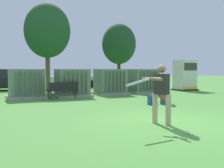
% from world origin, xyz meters
% --- Properties ---
extents(ground_plane, '(96.00, 96.00, 0.00)m').
position_xyz_m(ground_plane, '(0.00, 0.00, 0.00)').
color(ground_plane, '#51933D').
extents(transformer_west, '(2.10, 1.70, 1.62)m').
position_xyz_m(transformer_west, '(-2.67, 9.15, 0.79)').
color(transformer_west, '#9E9B93').
rests_on(transformer_west, ground).
extents(transformer_mid_west, '(2.10, 1.70, 1.62)m').
position_xyz_m(transformer_mid_west, '(-0.09, 8.87, 0.79)').
color(transformer_mid_west, '#9E9B93').
rests_on(transformer_mid_west, ground).
extents(transformer_mid_east, '(2.10, 1.70, 1.62)m').
position_xyz_m(transformer_mid_east, '(2.58, 9.16, 0.79)').
color(transformer_mid_east, '#9E9B93').
rests_on(transformer_mid_east, ground).
extents(transformer_east, '(2.10, 1.70, 1.62)m').
position_xyz_m(transformer_east, '(5.10, 9.16, 0.79)').
color(transformer_east, '#9E9B93').
rests_on(transformer_east, ground).
extents(generator_enclosure, '(1.60, 1.40, 2.30)m').
position_xyz_m(generator_enclosure, '(9.10, 9.49, 1.14)').
color(generator_enclosure, '#262626').
rests_on(generator_enclosure, ground).
extents(park_bench, '(1.84, 0.80, 0.92)m').
position_xyz_m(park_bench, '(-0.93, 7.92, 0.54)').
color(park_bench, black).
rests_on(park_bench, ground).
extents(batter, '(1.60, 0.77, 1.74)m').
position_xyz_m(batter, '(-0.41, -0.17, 0.98)').
color(batter, tan).
rests_on(batter, ground).
extents(sports_ball, '(0.09, 0.09, 0.09)m').
position_xyz_m(sports_ball, '(-0.53, -1.45, 0.04)').
color(sports_ball, white).
rests_on(sports_ball, ground).
extents(seated_spectator, '(0.71, 0.77, 0.96)m').
position_xyz_m(seated_spectator, '(2.62, 3.60, 0.38)').
color(seated_spectator, '#384C75').
rests_on(seated_spectator, ground).
extents(backpack, '(0.37, 0.35, 0.44)m').
position_xyz_m(backpack, '(1.94, 3.65, 0.21)').
color(backpack, '#264C8C').
rests_on(backpack, ground).
extents(tree_center_left, '(3.42, 3.42, 6.53)m').
position_xyz_m(tree_center_left, '(-0.30, 13.99, 4.48)').
color(tree_center_left, brown).
rests_on(tree_center_left, ground).
extents(tree_center_right, '(2.81, 2.81, 5.37)m').
position_xyz_m(tree_center_right, '(5.53, 13.50, 3.69)').
color(tree_center_right, '#4C3828').
rests_on(tree_center_right, ground).
extents(parked_car_leftmost, '(4.29, 2.10, 1.62)m').
position_xyz_m(parked_car_leftmost, '(-3.05, 15.85, 0.75)').
color(parked_car_leftmost, black).
rests_on(parked_car_leftmost, ground).
extents(parked_car_left_of_center, '(4.24, 2.00, 1.62)m').
position_xyz_m(parked_car_left_of_center, '(2.71, 16.44, 0.75)').
color(parked_car_left_of_center, '#B2B2B7').
rests_on(parked_car_left_of_center, ground).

